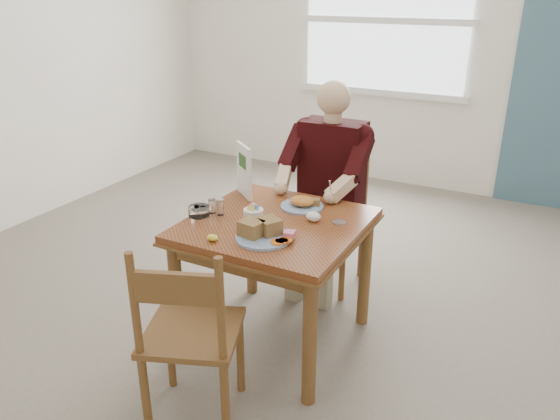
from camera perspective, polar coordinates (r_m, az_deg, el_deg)
The scene contains 16 objects.
floor at distance 3.29m, azimuth -0.42°, elevation -13.20°, with size 6.00×6.00×0.00m, color #6D6458.
wall_back at distance 5.53m, azimuth 14.98°, elevation 16.41°, with size 5.50×5.50×0.00m, color white.
lemon_wedge at distance 2.71m, azimuth -7.07°, elevation -2.90°, with size 0.06×0.04×0.03m, color yellow.
napkin at distance 2.92m, azimuth 3.49°, elevation -0.68°, with size 0.08×0.07×0.05m, color white.
metal_dish at distance 2.91m, azimuth 6.19°, elevation -1.29°, with size 0.07×0.07×0.01m, color silver.
window at distance 5.59m, azimuth 10.92°, elevation 18.87°, with size 1.72×0.04×1.42m.
table at distance 2.97m, azimuth -0.46°, elevation -3.15°, with size 0.92×0.92×0.75m.
chair_far at distance 3.69m, azimuth 5.39°, elevation -0.61°, with size 0.42×0.42×0.95m.
chair_near at distance 2.52m, azimuth -9.43°, elevation -12.83°, with size 0.54×0.54×0.95m.
diner at distance 3.50m, azimuth 5.02°, elevation 3.89°, with size 0.53×0.56×1.39m.
near_plate at distance 2.72m, azimuth -1.79°, elevation -2.30°, with size 0.35×0.35×0.09m.
far_plate at distance 3.09m, azimuth 2.42°, elevation 0.70°, with size 0.31×0.31×0.07m.
caddy at distance 2.94m, azimuth -2.79°, elevation -0.41°, with size 0.14×0.14×0.08m.
shakers at distance 3.01m, azimuth -6.69°, elevation 0.42°, with size 0.10×0.04×0.09m.
creamer at distance 3.01m, azimuth -8.47°, elevation -0.09°, with size 0.12×0.12×0.05m.
menu at distance 3.23m, azimuth -3.78°, elevation 4.16°, with size 0.18×0.15×0.31m.
Camera 1 is at (1.26, -2.35, 1.93)m, focal length 35.00 mm.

